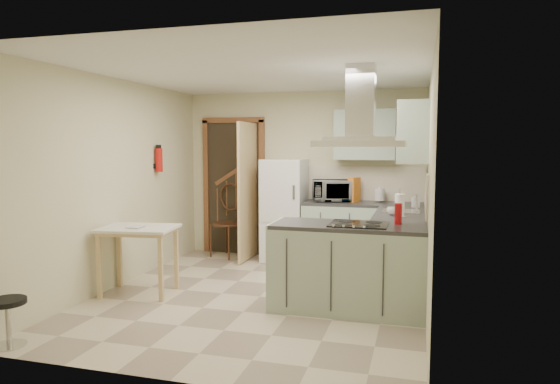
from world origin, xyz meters
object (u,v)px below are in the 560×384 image
(peninsula, at_px, (349,267))
(extractor_hood, at_px, (360,144))
(fridge, at_px, (284,210))
(microwave, at_px, (332,191))
(bentwood_chair, at_px, (227,224))
(stool, at_px, (8,322))
(drop_leaf_table, at_px, (139,260))

(peninsula, xyz_separation_m, extractor_hood, (0.10, 0.00, 1.27))
(fridge, xyz_separation_m, microwave, (0.70, 0.05, 0.30))
(bentwood_chair, bearing_deg, extractor_hood, -22.87)
(fridge, height_order, bentwood_chair, fridge)
(peninsula, relative_size, bentwood_chair, 1.53)
(peninsula, relative_size, stool, 3.76)
(bentwood_chair, relative_size, stool, 2.46)
(extractor_hood, relative_size, microwave, 1.63)
(drop_leaf_table, bearing_deg, microwave, 40.45)
(stool, bearing_deg, drop_leaf_table, 80.75)
(extractor_hood, xyz_separation_m, drop_leaf_table, (-2.49, -0.09, -1.33))
(fridge, relative_size, stool, 3.64)
(bentwood_chair, height_order, stool, bentwood_chair)
(extractor_hood, relative_size, bentwood_chair, 0.89)
(microwave, bearing_deg, stool, -135.31)
(microwave, bearing_deg, fridge, 168.26)
(drop_leaf_table, relative_size, microwave, 1.50)
(bentwood_chair, relative_size, microwave, 1.83)
(fridge, distance_m, drop_leaf_table, 2.40)
(peninsula, xyz_separation_m, drop_leaf_table, (-2.39, -0.09, -0.06))
(extractor_hood, distance_m, drop_leaf_table, 2.82)
(fridge, height_order, stool, fridge)
(extractor_hood, relative_size, drop_leaf_table, 1.08)
(fridge, xyz_separation_m, extractor_hood, (1.32, -1.98, 0.97))
(fridge, relative_size, drop_leaf_table, 1.81)
(stool, bearing_deg, peninsula, 32.89)
(peninsula, bearing_deg, stool, -147.11)
(fridge, relative_size, bentwood_chair, 1.48)
(peninsula, bearing_deg, drop_leaf_table, -177.86)
(bentwood_chair, distance_m, stool, 3.74)
(extractor_hood, height_order, microwave, extractor_hood)
(bentwood_chair, bearing_deg, peninsula, -24.18)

